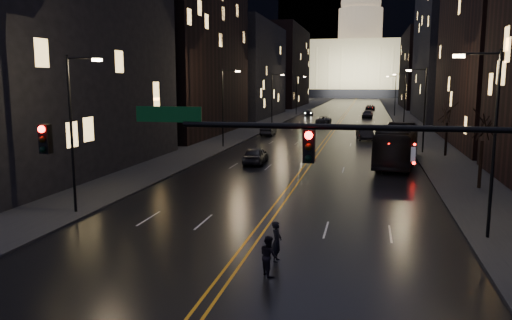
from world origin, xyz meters
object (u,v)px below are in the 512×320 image
Objects in this scene: oncoming_car_a at (255,155)px; bus at (397,145)px; pedestrian_b at (269,256)px; traffic_signal at (391,165)px; oncoming_car_b at (268,130)px; pedestrian_a at (277,242)px; receding_car_a at (365,134)px.

bus is at bearing -170.58° from oncoming_car_a.
traffic_signal is at bearing -166.17° from pedestrian_b.
oncoming_car_b is (-3.67, 24.67, -0.02)m from oncoming_car_a.
traffic_signal reaches higher than oncoming_car_a.
bus reaches higher than pedestrian_a.
traffic_signal is at bearing 103.51° from oncoming_car_b.
oncoming_car_a reaches higher than oncoming_car_b.
oncoming_car_a is 2.93× the size of pedestrian_b.
pedestrian_a is 1.08× the size of pedestrian_b.
pedestrian_b is (10.10, -50.93, 0.02)m from oncoming_car_b.
bus is at bearing 86.40° from traffic_signal.
traffic_signal reaches higher than receding_car_a.
pedestrian_b is (-0.03, -1.59, -0.06)m from pedestrian_a.
receding_car_a is (9.75, 21.84, 0.04)m from oncoming_car_a.
oncoming_car_a is (-10.74, 29.67, -4.30)m from traffic_signal.
receding_car_a is at bearing 0.93° from pedestrian_a.
oncoming_car_b is at bearing 134.16° from bus.
oncoming_car_b is 51.93m from pedestrian_b.
receding_car_a is 48.21m from pedestrian_b.
pedestrian_b reaches higher than oncoming_car_b.
oncoming_car_a is 25.50m from pedestrian_a.
bus is 7.99× the size of pedestrian_b.
oncoming_car_b is (-16.43, 22.07, -1.01)m from bus.
traffic_signal is 32.50m from bus.
bus is 29.57m from pedestrian_b.
pedestrian_b is at bearing -94.89° from bus.
bus is at bearing -88.83° from receding_car_a.
oncoming_car_a is at bearing 109.90° from traffic_signal.
traffic_signal reaches higher than bus.
pedestrian_b is (-6.34, -28.86, -0.99)m from bus.
oncoming_car_a is 0.92× the size of receding_car_a.
bus reaches higher than oncoming_car_a.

